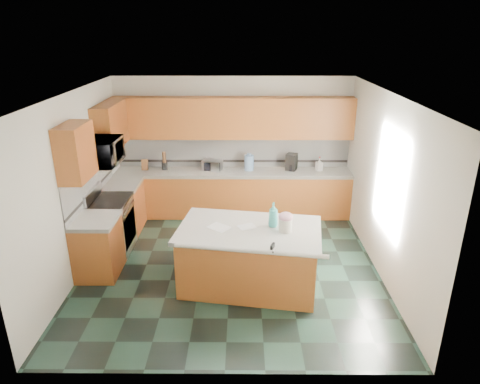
{
  "coord_description": "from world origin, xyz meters",
  "views": [
    {
      "loc": [
        0.19,
        -5.96,
        3.58
      ],
      "look_at": [
        0.15,
        0.35,
        1.12
      ],
      "focal_mm": 32.0,
      "sensor_mm": 36.0,
      "label": 1
    }
  ],
  "objects_px": {
    "island_top": "(249,230)",
    "knife_block": "(145,165)",
    "island_base": "(249,259)",
    "soap_bottle_island": "(273,215)",
    "treat_jar": "(285,225)",
    "coffee_maker": "(292,162)",
    "toaster_oven": "(212,165)"
  },
  "relations": [
    {
      "from": "island_top",
      "to": "toaster_oven",
      "type": "distance_m",
      "value": 2.69
    },
    {
      "from": "treat_jar",
      "to": "soap_bottle_island",
      "type": "xyz_separation_m",
      "value": [
        -0.16,
        0.15,
        0.08
      ]
    },
    {
      "from": "toaster_oven",
      "to": "coffee_maker",
      "type": "bearing_deg",
      "value": 21.55
    },
    {
      "from": "soap_bottle_island",
      "to": "toaster_oven",
      "type": "distance_m",
      "value": 2.73
    },
    {
      "from": "island_base",
      "to": "coffee_maker",
      "type": "xyz_separation_m",
      "value": [
        0.86,
        2.63,
        0.65
      ]
    },
    {
      "from": "toaster_oven",
      "to": "coffee_maker",
      "type": "height_order",
      "value": "coffee_maker"
    },
    {
      "from": "island_top",
      "to": "coffee_maker",
      "type": "height_order",
      "value": "coffee_maker"
    },
    {
      "from": "treat_jar",
      "to": "coffee_maker",
      "type": "xyz_separation_m",
      "value": [
        0.37,
        2.71,
        0.07
      ]
    },
    {
      "from": "island_base",
      "to": "soap_bottle_island",
      "type": "relative_size",
      "value": 5.28
    },
    {
      "from": "island_base",
      "to": "treat_jar",
      "type": "distance_m",
      "value": 0.77
    },
    {
      "from": "treat_jar",
      "to": "soap_bottle_island",
      "type": "height_order",
      "value": "soap_bottle_island"
    },
    {
      "from": "soap_bottle_island",
      "to": "toaster_oven",
      "type": "xyz_separation_m",
      "value": [
        -1.03,
        2.52,
        -0.08
      ]
    },
    {
      "from": "island_base",
      "to": "island_top",
      "type": "height_order",
      "value": "island_top"
    },
    {
      "from": "coffee_maker",
      "to": "toaster_oven",
      "type": "bearing_deg",
      "value": -156.92
    },
    {
      "from": "island_base",
      "to": "coffee_maker",
      "type": "height_order",
      "value": "coffee_maker"
    },
    {
      "from": "knife_block",
      "to": "coffee_maker",
      "type": "relative_size",
      "value": 0.66
    },
    {
      "from": "coffee_maker",
      "to": "island_top",
      "type": "bearing_deg",
      "value": -86.21
    },
    {
      "from": "island_top",
      "to": "knife_block",
      "type": "relative_size",
      "value": 9.24
    },
    {
      "from": "island_top",
      "to": "treat_jar",
      "type": "distance_m",
      "value": 0.52
    },
    {
      "from": "island_top",
      "to": "coffee_maker",
      "type": "bearing_deg",
      "value": 80.5
    },
    {
      "from": "treat_jar",
      "to": "knife_block",
      "type": "height_order",
      "value": "knife_block"
    },
    {
      "from": "island_top",
      "to": "treat_jar",
      "type": "xyz_separation_m",
      "value": [
        0.5,
        -0.08,
        0.12
      ]
    },
    {
      "from": "soap_bottle_island",
      "to": "island_top",
      "type": "bearing_deg",
      "value": -153.13
    },
    {
      "from": "treat_jar",
      "to": "soap_bottle_island",
      "type": "relative_size",
      "value": 0.53
    },
    {
      "from": "toaster_oven",
      "to": "knife_block",
      "type": "bearing_deg",
      "value": -159.55
    },
    {
      "from": "knife_block",
      "to": "toaster_oven",
      "type": "xyz_separation_m",
      "value": [
        1.33,
        0.0,
        -0.0
      ]
    },
    {
      "from": "island_base",
      "to": "soap_bottle_island",
      "type": "distance_m",
      "value": 0.75
    },
    {
      "from": "soap_bottle_island",
      "to": "coffee_maker",
      "type": "bearing_deg",
      "value": 93.1
    },
    {
      "from": "knife_block",
      "to": "toaster_oven",
      "type": "relative_size",
      "value": 0.61
    },
    {
      "from": "soap_bottle_island",
      "to": "treat_jar",
      "type": "bearing_deg",
      "value": -28.92
    },
    {
      "from": "island_top",
      "to": "coffee_maker",
      "type": "relative_size",
      "value": 6.06
    },
    {
      "from": "knife_block",
      "to": "coffee_maker",
      "type": "bearing_deg",
      "value": -2.46
    }
  ]
}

